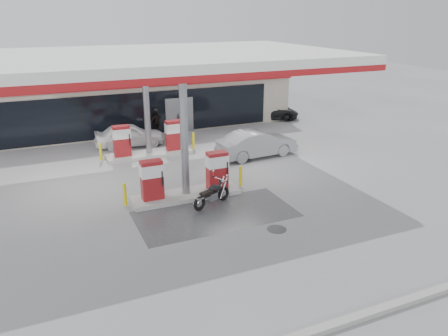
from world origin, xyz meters
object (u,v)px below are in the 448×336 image
at_px(attendant, 181,130).
at_px(hatchback_silver, 257,144).
at_px(pump_island_near, 186,181).
at_px(biker_walking, 157,122).
at_px(pump_island_far, 149,143).
at_px(parked_car_right, 270,111).
at_px(parked_motorcycle, 212,195).
at_px(parked_car_left, 51,126).
at_px(sedan_white, 129,135).

distance_m(attendant, hatchback_silver, 4.56).
relative_size(pump_island_near, biker_walking, 3.14).
distance_m(pump_island_near, pump_island_far, 6.00).
relative_size(pump_island_far, hatchback_silver, 1.20).
bearing_deg(hatchback_silver, parked_car_right, -38.34).
relative_size(pump_island_far, parked_motorcycle, 2.80).
bearing_deg(pump_island_near, parked_car_left, 110.56).
xyz_separation_m(pump_island_near, pump_island_far, (0.00, 6.00, 0.00)).
bearing_deg(biker_walking, sedan_white, -169.44).
height_order(pump_island_far, biker_walking, pump_island_far).
height_order(pump_island_near, parked_car_left, pump_island_near).
distance_m(sedan_white, parked_car_left, 5.47).
height_order(pump_island_near, hatchback_silver, pump_island_near).
xyz_separation_m(parked_motorcycle, sedan_white, (-1.26, 9.37, 0.22)).
bearing_deg(parked_car_right, sedan_white, 125.53).
relative_size(parked_motorcycle, sedan_white, 0.48).
bearing_deg(hatchback_silver, attendant, 37.16).
bearing_deg(hatchback_silver, biker_walking, 26.38).
xyz_separation_m(sedan_white, parked_car_left, (-3.94, 3.80, 0.00)).
height_order(parked_car_right, biker_walking, biker_walking).
xyz_separation_m(attendant, hatchback_silver, (3.03, -3.40, -0.26)).
bearing_deg(hatchback_silver, parked_car_left, 44.53).
xyz_separation_m(pump_island_far, hatchback_silver, (5.18, -2.40, -0.00)).
bearing_deg(attendant, parked_car_left, 76.90).
bearing_deg(biker_walking, parked_car_right, -20.97).
relative_size(pump_island_far, attendant, 2.66).
bearing_deg(parked_motorcycle, parked_car_right, 28.97).
height_order(pump_island_far, parked_motorcycle, pump_island_far).
distance_m(pump_island_far, attendant, 2.39).
height_order(pump_island_near, pump_island_far, same).
distance_m(pump_island_near, attendant, 7.33).
bearing_deg(sedan_white, hatchback_silver, -124.30).
bearing_deg(parked_car_right, parked_car_left, 106.99).
distance_m(pump_island_far, parked_motorcycle, 7.21).
xyz_separation_m(attendant, parked_car_right, (7.84, 3.79, -0.41)).
relative_size(parked_motorcycle, attendant, 0.95).
height_order(attendant, biker_walking, attendant).
bearing_deg(hatchback_silver, parked_motorcycle, 132.24).
xyz_separation_m(pump_island_near, biker_walking, (1.47, 9.80, 0.11)).
xyz_separation_m(parked_motorcycle, biker_walking, (0.77, 10.97, 0.38)).
bearing_deg(pump_island_far, biker_walking, 68.82).
xyz_separation_m(pump_island_far, sedan_white, (-0.56, 2.20, -0.05)).
distance_m(parked_motorcycle, hatchback_silver, 6.56).
distance_m(parked_car_right, biker_walking, 8.59).
distance_m(parked_car_left, biker_walking, 6.37).
bearing_deg(pump_island_far, sedan_white, 104.37).
bearing_deg(parked_car_right, pump_island_near, 158.93).
height_order(hatchback_silver, parked_car_left, hatchback_silver).
bearing_deg(pump_island_near, sedan_white, 93.93).
bearing_deg(parked_motorcycle, sedan_white, 74.50).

